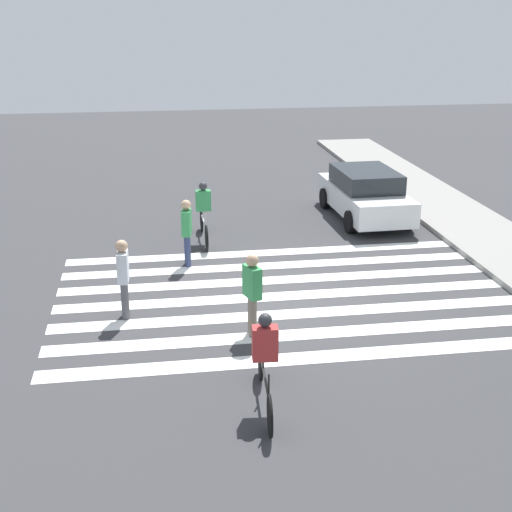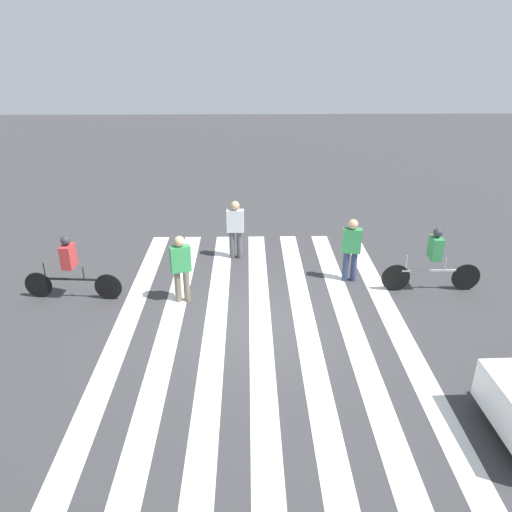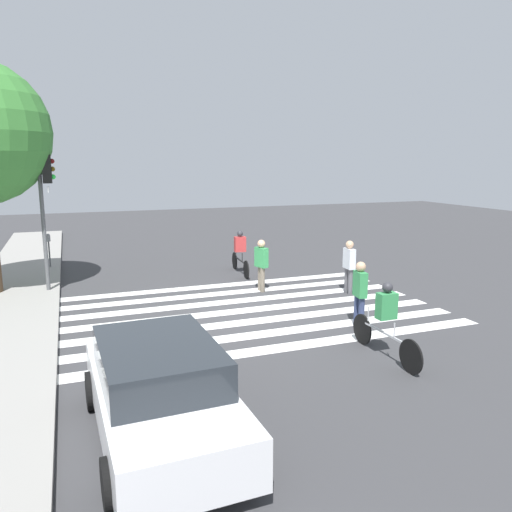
{
  "view_description": "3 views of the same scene",
  "coord_description": "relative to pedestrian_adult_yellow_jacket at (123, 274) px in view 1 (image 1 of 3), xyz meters",
  "views": [
    {
      "loc": [
        14.27,
        -2.84,
        6.06
      ],
      "look_at": [
        0.14,
        -0.67,
        1.02
      ],
      "focal_mm": 50.0,
      "sensor_mm": 36.0,
      "label": 1
    },
    {
      "loc": [
        0.26,
        9.36,
        5.84
      ],
      "look_at": [
        0.08,
        -0.68,
        1.3
      ],
      "focal_mm": 35.0,
      "sensor_mm": 36.0,
      "label": 2
    },
    {
      "loc": [
        -12.52,
        4.59,
        4.07
      ],
      "look_at": [
        0.11,
        -0.18,
        1.49
      ],
      "focal_mm": 35.0,
      "sensor_mm": 36.0,
      "label": 3
    }
  ],
  "objects": [
    {
      "name": "pedestrian_adult_blue_shirt",
      "position": [
        1.2,
        2.45,
        -0.01
      ],
      "size": [
        0.5,
        0.34,
        1.65
      ],
      "rotation": [
        0.0,
        0.0,
        0.31
      ],
      "color": "#6B6051",
      "rests_on": "ground_plane"
    },
    {
      "name": "pedestrian_adult_yellow_jacket",
      "position": [
        0.0,
        0.0,
        0.0
      ],
      "size": [
        0.47,
        0.25,
        1.67
      ],
      "rotation": [
        0.0,
        0.0,
        3.09
      ],
      "color": "#4C4C51",
      "rests_on": "ground_plane"
    },
    {
      "name": "pedestrian_adult_tall_backpack",
      "position": [
        -2.92,
        1.46,
        -0.0
      ],
      "size": [
        0.49,
        0.28,
        1.66
      ],
      "rotation": [
        0.0,
        0.0,
        -0.17
      ],
      "color": "navy",
      "rests_on": "ground_plane"
    },
    {
      "name": "cyclist_far_lane",
      "position": [
        3.81,
        2.27,
        -0.08
      ],
      "size": [
        2.33,
        0.42,
        1.6
      ],
      "rotation": [
        0.0,
        0.0,
        -0.07
      ],
      "color": "black",
      "rests_on": "ground_plane"
    },
    {
      "name": "crosswalk_stripes",
      "position": [
        -0.6,
        3.45,
        -0.94
      ],
      "size": [
        6.35,
        10.0,
        0.01
      ],
      "color": "white",
      "rests_on": "ground_plane"
    },
    {
      "name": "cyclist_near_curb",
      "position": [
        -4.8,
        2.02,
        -0.07
      ],
      "size": [
        2.41,
        0.4,
        1.63
      ],
      "rotation": [
        0.0,
        0.0,
        -0.0
      ],
      "color": "black",
      "rests_on": "ground_plane"
    },
    {
      "name": "car_parked_far_curb",
      "position": [
        -6.24,
        6.96,
        -0.18
      ],
      "size": [
        4.3,
        2.01,
        1.49
      ],
      "rotation": [
        0.0,
        0.0,
        0.03
      ],
      "color": "silver",
      "rests_on": "ground_plane"
    },
    {
      "name": "ground_plane",
      "position": [
        -0.6,
        3.45,
        -0.94
      ],
      "size": [
        60.0,
        60.0,
        0.0
      ],
      "primitive_type": "plane",
      "color": "#38383A"
    }
  ]
}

